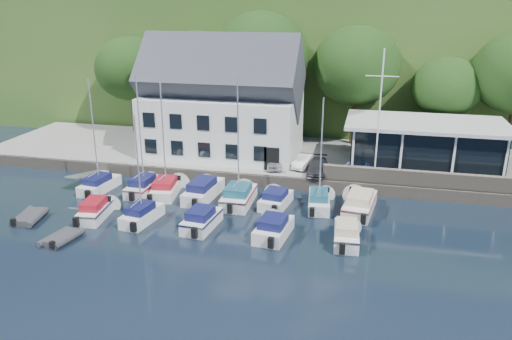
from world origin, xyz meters
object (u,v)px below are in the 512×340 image
Objects in this scene: car_white at (305,161)px; car_blue at (360,166)px; boat_r1_1 at (141,139)px; boat_r1_3 at (203,188)px; boat_r1_7 at (360,202)px; boat_r1_5 at (276,198)px; boat_r2_1 at (138,165)px; boat_r2_2 at (202,218)px; car_dgrey at (317,167)px; boat_r2_4 at (347,232)px; dinghy_1 at (61,237)px; boat_r1_0 at (95,142)px; boat_r2_3 at (274,226)px; dinghy_0 at (30,216)px; boat_r1_4 at (238,144)px; harbor_building at (222,107)px; flagpole at (379,116)px; car_silver at (275,161)px; boat_r1_2 at (164,145)px; boat_r2_0 at (96,208)px; boat_r1_6 at (321,154)px; club_pavilion at (424,145)px.

car_white is 4.80m from car_blue.
boat_r1_1 reaches higher than boat_r1_3.
boat_r1_3 is 1.00× the size of boat_r1_7.
boat_r1_5 is 10.50m from boat_r2_1.
car_dgrey is at bearing 62.15° from boat_r2_2.
boat_r2_4 is 18.33m from dinghy_1.
boat_r1_0 is (-20.59, -6.26, 2.48)m from car_blue.
boat_r2_3 is 17.30m from dinghy_0.
boat_r2_2 is (4.39, 0.02, -3.49)m from boat_r2_1.
boat_r1_4 is 13.59m from dinghy_1.
boat_r1_3 is 1.42× the size of boat_r1_5.
boat_r2_4 is at bearing -53.85° from car_white.
boat_r1_5 is 6.20m from boat_r1_7.
boat_r1_3 is at bearing 1.48° from boat_r1_1.
boat_r1_4 is at bearing -2.61° from boat_r1_1.
boat_r1_4 is at bearing -167.86° from boat_r1_5.
boat_r1_5 is at bearing 6.66° from boat_r1_0.
dinghy_1 is (-5.44, -18.15, -5.03)m from harbor_building.
boat_r2_3 is at bearing -121.89° from flagpole.
flagpole is at bearing -16.94° from car_silver.
boat_r1_3 is 5.48m from boat_r2_2.
car_dgrey is at bearing 45.58° from boat_r1_4.
boat_r2_3 is 1.93× the size of dinghy_1.
dinghy_0 is at bearing -145.82° from boat_r1_2.
boat_r1_3 reaches higher than dinghy_1.
boat_r1_1 is (-13.34, -5.07, 2.89)m from car_dgrey.
boat_r2_1 is (-5.74, -4.69, -0.49)m from boat_r1_4.
boat_r1_4 is 6.29m from boat_r2_2.
boat_r2_0 is at bearing 9.48° from dinghy_0.
boat_r1_5 is at bearing -88.67° from car_silver.
car_blue is 18.04m from boat_r1_1.
dinghy_1 is (-15.53, -9.42, -3.84)m from boat_r1_6.
club_pavilion reaches higher than boat_r1_3.
boat_r1_0 is 3.79m from boat_r1_1.
boat_r2_4 is 1.78× the size of dinghy_0.
car_silver is 0.40× the size of boat_r1_2.
boat_r1_0 reaches higher than car_silver.
car_silver is at bearing 173.74° from flagpole.
boat_r2_2 is (-15.29, -13.66, -2.32)m from club_pavilion.
boat_r1_3 is 0.74× the size of boat_r1_4.
boat_r2_3 is at bearing 3.18° from boat_r2_2.
harbor_building is at bearing -174.70° from car_blue.
car_silver reaches higher than dinghy_0.
car_white is 8.65m from boat_r1_4.
car_blue is at bearing 10.89° from car_dgrey.
flagpole reaches higher than car_white.
boat_r1_1 is 1.29× the size of boat_r1_3.
boat_r2_4 is at bearing 22.63° from dinghy_1.
club_pavilion is 6.26m from flagpole.
boat_r2_2 reaches higher than boat_r2_0.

